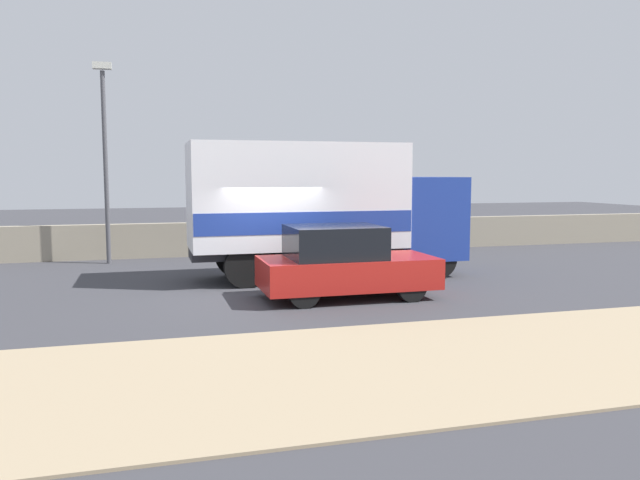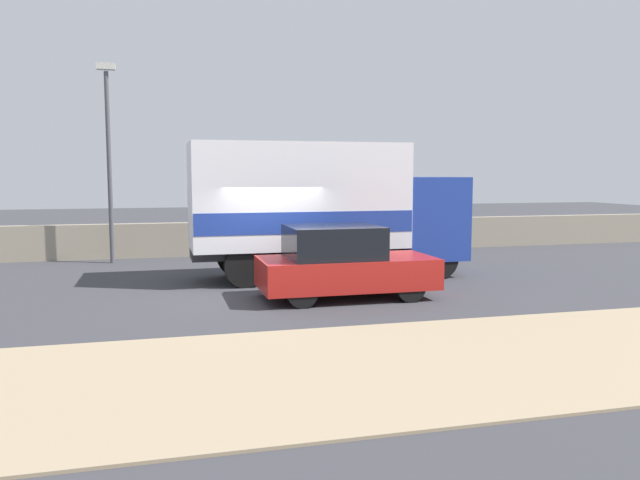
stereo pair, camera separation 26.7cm
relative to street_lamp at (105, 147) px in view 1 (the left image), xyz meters
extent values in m
plane|color=#38383D|center=(4.20, -6.33, -3.65)|extent=(80.00, 80.00, 0.00)
cube|color=#9E896B|center=(4.20, -12.34, -3.63)|extent=(60.00, 4.67, 0.04)
cube|color=gray|center=(4.20, 1.07, -3.07)|extent=(60.00, 0.35, 1.16)
cylinder|color=#4C4C51|center=(0.00, 0.00, -0.66)|extent=(0.14, 0.14, 5.98)
cube|color=beige|center=(0.00, 0.00, 2.48)|extent=(0.56, 0.28, 0.20)
cube|color=navy|center=(8.76, -4.42, -2.05)|extent=(1.74, 2.26, 2.27)
cube|color=black|center=(9.61, -4.42, -1.60)|extent=(0.06, 1.92, 1.00)
cube|color=#2D2D33|center=(5.06, -4.42, -2.90)|extent=(5.66, 1.28, 0.25)
cube|color=white|center=(5.06, -4.42, -1.40)|extent=(5.66, 2.33, 2.76)
cube|color=navy|center=(5.06, -4.42, -2.05)|extent=(5.63, 2.35, 0.55)
cylinder|color=black|center=(8.76, -3.46, -3.13)|extent=(1.04, 0.28, 1.04)
cylinder|color=black|center=(8.76, -5.38, -3.13)|extent=(1.04, 0.28, 1.04)
cylinder|color=black|center=(3.51, -3.46, -3.13)|extent=(1.04, 0.28, 1.04)
cylinder|color=black|center=(3.51, -5.38, -3.13)|extent=(1.04, 0.28, 1.04)
cylinder|color=black|center=(4.64, -3.46, -3.13)|extent=(1.04, 0.28, 1.04)
cylinder|color=black|center=(4.64, -5.38, -3.13)|extent=(1.04, 0.28, 1.04)
cube|color=#B21E19|center=(5.56, -7.30, -3.06)|extent=(3.96, 1.85, 0.68)
cube|color=black|center=(5.25, -7.30, -2.36)|extent=(2.06, 1.70, 0.73)
cylinder|color=black|center=(6.79, -6.50, -3.32)|extent=(0.67, 0.20, 0.67)
cylinder|color=black|center=(6.79, -8.10, -3.32)|extent=(0.67, 0.20, 0.67)
cylinder|color=black|center=(4.34, -6.50, -3.32)|extent=(0.67, 0.20, 0.67)
cylinder|color=black|center=(4.34, -8.10, -3.32)|extent=(0.67, 0.20, 0.67)
camera|label=1|loc=(1.17, -20.65, -0.84)|focal=35.00mm
camera|label=2|loc=(1.43, -20.72, -0.84)|focal=35.00mm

